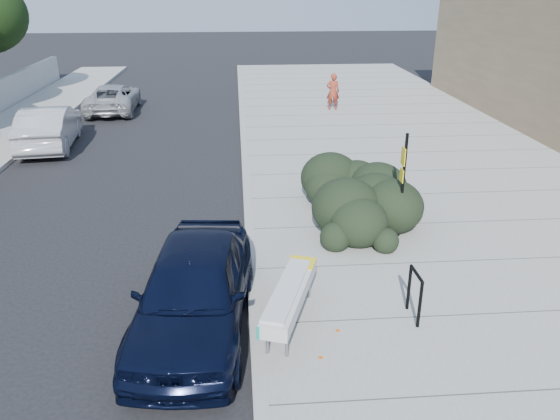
% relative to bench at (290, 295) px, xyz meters
% --- Properties ---
extents(ground, '(120.00, 120.00, 0.00)m').
position_rel_bench_xyz_m(ground, '(-0.60, 2.00, -0.72)').
color(ground, black).
rests_on(ground, ground).
extents(sidewalk_near, '(11.20, 50.00, 0.15)m').
position_rel_bench_xyz_m(sidewalk_near, '(5.00, 7.00, -0.65)').
color(sidewalk_near, gray).
rests_on(sidewalk_near, ground).
extents(curb_near, '(0.22, 50.00, 0.17)m').
position_rel_bench_xyz_m(curb_near, '(-0.60, 7.00, -0.64)').
color(curb_near, '#9E9E99').
rests_on(curb_near, ground).
extents(bench, '(1.24, 2.41, 0.72)m').
position_rel_bench_xyz_m(bench, '(0.00, 0.00, 0.00)').
color(bench, gray).
rests_on(bench, sidewalk_near).
extents(bike_rack, '(0.08, 0.63, 0.92)m').
position_rel_bench_xyz_m(bike_rack, '(2.20, 0.00, -0.02)').
color(bike_rack, black).
rests_on(bike_rack, sidewalk_near).
extents(sign_post, '(0.09, 0.29, 2.48)m').
position_rel_bench_xyz_m(sign_post, '(2.88, 3.36, 0.84)').
color(sign_post, black).
rests_on(sign_post, sidewalk_near).
extents(hedge, '(3.43, 4.44, 1.49)m').
position_rel_bench_xyz_m(hedge, '(2.19, 4.50, 0.17)').
color(hedge, black).
rests_on(hedge, sidewalk_near).
extents(sedan_navy, '(2.28, 4.76, 1.57)m').
position_rel_bench_xyz_m(sedan_navy, '(-1.65, 0.20, 0.06)').
color(sedan_navy, black).
rests_on(sedan_navy, ground).
extents(wagon_silver, '(2.15, 4.82, 1.54)m').
position_rel_bench_xyz_m(wagon_silver, '(-7.71, 12.19, 0.05)').
color(wagon_silver, '#B7B6BB').
rests_on(wagon_silver, ground).
extents(suv_silver, '(2.32, 4.72, 1.29)m').
position_rel_bench_xyz_m(suv_silver, '(-6.60, 18.09, -0.08)').
color(suv_silver, '#A6A8AC').
rests_on(suv_silver, ground).
extents(pedestrian, '(0.64, 0.44, 1.66)m').
position_rel_bench_xyz_m(pedestrian, '(3.64, 17.07, 0.26)').
color(pedestrian, maroon).
rests_on(pedestrian, sidewalk_near).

